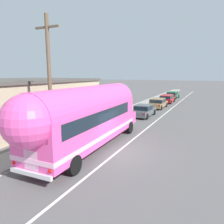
{
  "coord_description": "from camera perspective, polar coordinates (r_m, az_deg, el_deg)",
  "views": [
    {
      "loc": [
        5.21,
        -11.71,
        4.9
      ],
      "look_at": [
        -2.08,
        3.54,
        1.83
      ],
      "focal_mm": 34.1,
      "sensor_mm": 36.0,
      "label": 1
    }
  ],
  "objects": [
    {
      "name": "car_fourth",
      "position": [
        44.27,
        15.95,
        4.54
      ],
      "size": [
        2.06,
        4.37,
        1.37
      ],
      "color": "#196633",
      "rests_on": "ground"
    },
    {
      "name": "car_third",
      "position": [
        37.38,
        14.56,
        3.65
      ],
      "size": [
        2.0,
        4.84,
        1.37
      ],
      "color": "#A5191E",
      "rests_on": "ground"
    },
    {
      "name": "ground_plane",
      "position": [
        13.73,
        1.5,
        -10.64
      ],
      "size": [
        300.0,
        300.0,
        0.0
      ],
      "primitive_type": "plane",
      "color": "#565454"
    },
    {
      "name": "car_lead",
      "position": [
        24.81,
        8.42,
        0.49
      ],
      "size": [
        2.0,
        4.37,
        1.37
      ],
      "color": "#474C51",
      "rests_on": "ground"
    },
    {
      "name": "lane_markings",
      "position": [
        25.2,
        8.97,
        -1.05
      ],
      "size": [
        3.98,
        80.0,
        0.01
      ],
      "color": "silver",
      "rests_on": "ground"
    },
    {
      "name": "painted_bus",
      "position": [
        13.4,
        -7.06,
        -0.98
      ],
      "size": [
        2.81,
        12.62,
        4.12
      ],
      "color": "#EA4C9E",
      "rests_on": "ground"
    },
    {
      "name": "utility_pole",
      "position": [
        14.29,
        -16.38,
        7.96
      ],
      "size": [
        1.8,
        0.24,
        8.5
      ],
      "color": "brown",
      "rests_on": "ground"
    },
    {
      "name": "car_second",
      "position": [
        31.39,
        12.15,
        2.44
      ],
      "size": [
        2.06,
        4.83,
        1.37
      ],
      "color": "olive",
      "rests_on": "ground"
    },
    {
      "name": "sidewalk_slab",
      "position": [
        24.44,
        0.55,
        -1.11
      ],
      "size": [
        2.14,
        90.0,
        0.15
      ],
      "primitive_type": "cube",
      "color": "gray",
      "rests_on": "ground"
    },
    {
      "name": "roadside_building",
      "position": [
        22.71,
        -26.52,
        2.3
      ],
      "size": [
        11.09,
        17.57,
        4.34
      ],
      "color": "tan",
      "rests_on": "ground"
    }
  ]
}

